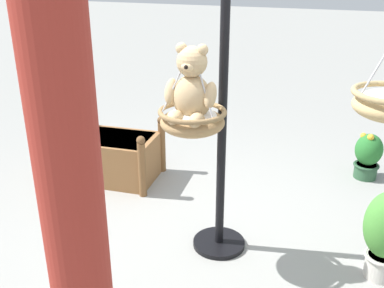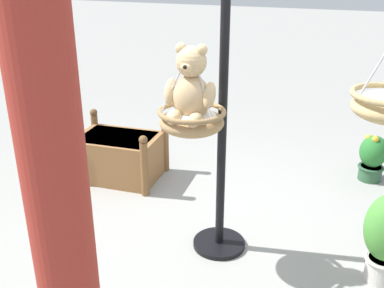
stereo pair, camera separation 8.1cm
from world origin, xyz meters
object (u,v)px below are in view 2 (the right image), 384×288
(display_pole_central, at_px, (221,167))
(greenhouse_pillar_right, at_px, (63,238))
(potted_plant_flowering_red, at_px, (373,157))
(hanging_basket_with_teddy, at_px, (192,120))
(teddy_bear, at_px, (191,89))
(wooden_planter_box, at_px, (118,155))

(display_pole_central, xyz_separation_m, greenhouse_pillar_right, (-0.08, 2.03, 0.66))
(potted_plant_flowering_red, bearing_deg, hanging_basket_with_teddy, 57.07)
(teddy_bear, relative_size, potted_plant_flowering_red, 1.01)
(display_pole_central, xyz_separation_m, potted_plant_flowering_red, (-1.17, -1.78, -0.47))
(greenhouse_pillar_right, relative_size, potted_plant_flowering_red, 5.34)
(hanging_basket_with_teddy, distance_m, wooden_planter_box, 1.94)
(display_pole_central, height_order, potted_plant_flowering_red, display_pole_central)
(teddy_bear, height_order, wooden_planter_box, teddy_bear)
(potted_plant_flowering_red, bearing_deg, display_pole_central, 56.80)
(greenhouse_pillar_right, height_order, potted_plant_flowering_red, greenhouse_pillar_right)
(display_pole_central, bearing_deg, wooden_planter_box, -30.07)
(wooden_planter_box, bearing_deg, teddy_bear, 139.37)
(potted_plant_flowering_red, bearing_deg, greenhouse_pillar_right, 74.06)
(greenhouse_pillar_right, bearing_deg, potted_plant_flowering_red, -105.94)
(teddy_bear, xyz_separation_m, potted_plant_flowering_red, (-1.32, -2.06, -1.17))
(wooden_planter_box, bearing_deg, display_pole_central, 149.93)
(greenhouse_pillar_right, height_order, wooden_planter_box, greenhouse_pillar_right)
(wooden_planter_box, xyz_separation_m, potted_plant_flowering_red, (-2.62, -0.95, 0.00))
(greenhouse_pillar_right, bearing_deg, display_pole_central, -87.76)
(teddy_bear, bearing_deg, display_pole_central, -118.62)
(teddy_bear, bearing_deg, greenhouse_pillar_right, 97.45)
(wooden_planter_box, bearing_deg, hanging_basket_with_teddy, 140.01)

